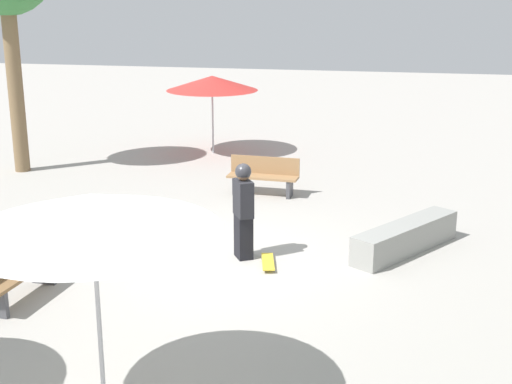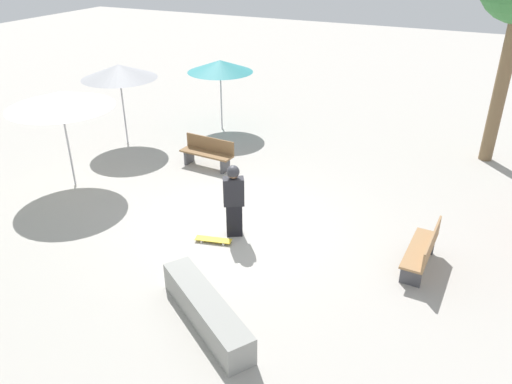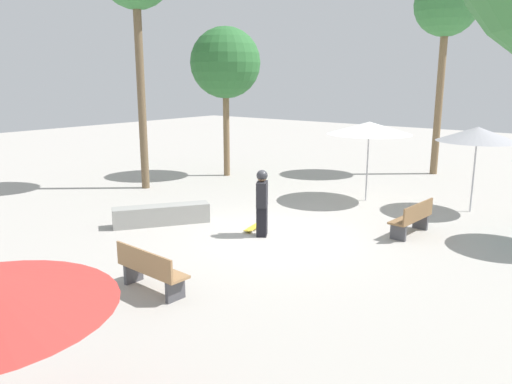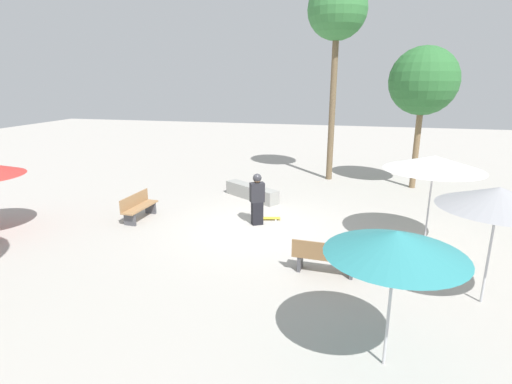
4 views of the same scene
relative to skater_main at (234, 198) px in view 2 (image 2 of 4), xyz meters
name	(u,v)px [view 2 (image 2 of 4)]	position (x,y,z in m)	size (l,w,h in m)	color
ground_plane	(237,227)	(-0.09, 0.31, -0.91)	(60.00, 60.00, 0.00)	#ADA8A0
skater_main	(234,198)	(0.00, 0.00, 0.00)	(0.51, 0.44, 1.68)	black
skateboard	(213,240)	(-0.27, -0.48, -0.85)	(0.82, 0.38, 0.07)	gold
concrete_ledge	(206,310)	(0.89, -2.75, -0.64)	(2.41, 1.84, 0.52)	gray
bench_near	(208,153)	(-2.39, 2.94, -0.48)	(1.63, 0.55, 0.85)	#47474C
bench_far	(423,250)	(3.96, 0.45, -0.48)	(0.52, 1.62, 0.85)	#47474C
shade_umbrella_white	(60,100)	(-5.02, 0.39, 1.44)	(2.65, 2.65, 2.54)	#B7B7BC
shade_umbrella_teal	(220,66)	(-3.57, 5.92, 1.25)	(2.17, 2.17, 2.35)	#B7B7BC
shade_umbrella_grey	(119,71)	(-5.69, 3.45, 1.39)	(2.29, 2.29, 2.51)	#B7B7BC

